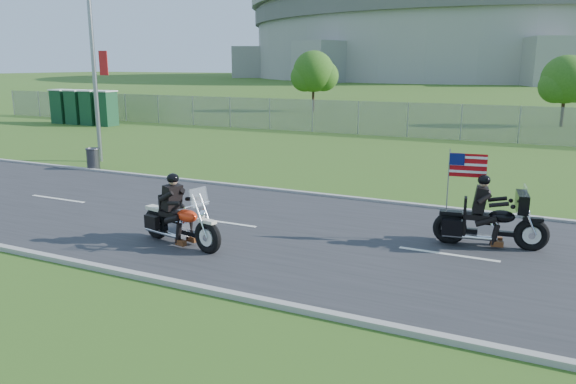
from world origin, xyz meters
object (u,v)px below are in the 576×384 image
at_px(porta_toilet_c, 76,108).
at_px(motorcycle_follow, 490,223).
at_px(porta_toilet_a, 106,109).
at_px(porta_toilet_b, 91,108).
at_px(trash_can, 93,160).
at_px(motorcycle_lead, 180,223).
at_px(porta_toilet_d, 62,107).
at_px(streetlight, 95,28).

height_order(porta_toilet_c, motorcycle_follow, porta_toilet_c).
distance_m(porta_toilet_a, porta_toilet_b, 1.40).
relative_size(porta_toilet_c, motorcycle_follow, 0.90).
bearing_deg(trash_can, porta_toilet_a, 131.58).
height_order(porta_toilet_a, porta_toilet_c, same).
xyz_separation_m(porta_toilet_b, motorcycle_lead, (21.60, -19.01, -0.60)).
relative_size(porta_toilet_b, porta_toilet_d, 1.00).
height_order(porta_toilet_b, porta_toilet_c, same).
bearing_deg(motorcycle_lead, porta_toilet_b, 151.11).
relative_size(motorcycle_follow, trash_can, 2.97).
relative_size(porta_toilet_c, porta_toilet_d, 1.00).
xyz_separation_m(streetlight, porta_toilet_a, (-10.02, 10.78, -4.49)).
bearing_deg(porta_toilet_a, motorcycle_follow, -30.91).
distance_m(streetlight, motorcycle_follow, 18.22).
xyz_separation_m(porta_toilet_c, motorcycle_lead, (23.00, -19.01, -0.60)).
distance_m(motorcycle_lead, trash_can, 10.94).
bearing_deg(porta_toilet_b, motorcycle_lead, -41.36).
bearing_deg(motorcycle_lead, porta_toilet_c, 152.89).
xyz_separation_m(porta_toilet_a, porta_toilet_d, (-4.20, 0.00, 0.00)).
distance_m(porta_toilet_c, motorcycle_lead, 29.84).
xyz_separation_m(streetlight, porta_toilet_b, (-11.42, 10.78, -4.49)).
bearing_deg(porta_toilet_b, porta_toilet_a, 0.00).
height_order(streetlight, porta_toilet_c, streetlight).
height_order(porta_toilet_b, motorcycle_lead, porta_toilet_b).
relative_size(porta_toilet_d, trash_can, 2.66).
relative_size(porta_toilet_d, motorcycle_lead, 0.90).
xyz_separation_m(porta_toilet_c, motorcycle_follow, (29.53, -16.00, -0.56)).
distance_m(porta_toilet_a, motorcycle_lead, 27.74).
distance_m(porta_toilet_d, motorcycle_follow, 34.83).
height_order(porta_toilet_a, porta_toilet_b, same).
bearing_deg(motorcycle_lead, porta_toilet_a, 149.20).
bearing_deg(porta_toilet_a, motorcycle_lead, -43.27).
bearing_deg(motorcycle_follow, trash_can, 159.10).
distance_m(motorcycle_lead, motorcycle_follow, 7.19).
xyz_separation_m(porta_toilet_d, motorcycle_lead, (24.40, -19.01, -0.60)).
bearing_deg(motorcycle_follow, porta_toilet_a, 140.24).
bearing_deg(porta_toilet_d, porta_toilet_b, 0.00).
height_order(porta_toilet_c, motorcycle_lead, porta_toilet_c).
bearing_deg(porta_toilet_a, trash_can, -48.42).
xyz_separation_m(porta_toilet_a, porta_toilet_b, (-1.40, 0.00, 0.00)).
bearing_deg(motorcycle_lead, porta_toilet_d, 154.54).
height_order(motorcycle_lead, motorcycle_follow, motorcycle_follow).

